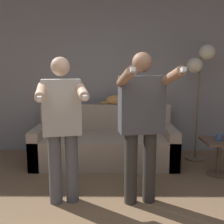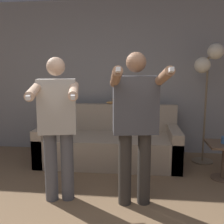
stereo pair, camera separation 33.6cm
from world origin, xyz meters
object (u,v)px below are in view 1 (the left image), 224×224
at_px(couch, 105,145).
at_px(side_table, 219,150).
at_px(person_left, 62,123).
at_px(floor_lamp, 200,68).
at_px(cat, 117,99).
at_px(person_right, 142,118).
at_px(cup, 219,137).

distance_m(couch, side_table, 1.67).
relative_size(person_left, side_table, 3.24).
relative_size(floor_lamp, side_table, 3.75).
height_order(person_left, floor_lamp, floor_lamp).
bearing_deg(cat, floor_lamp, -8.60).
distance_m(cat, floor_lamp, 1.39).
bearing_deg(cat, person_right, -81.80).
height_order(person_left, side_table, person_left).
bearing_deg(person_right, couch, 99.34).
bearing_deg(side_table, couch, 162.84).
bearing_deg(person_right, cup, 25.45).
relative_size(person_left, person_right, 0.97).
xyz_separation_m(floor_lamp, side_table, (0.12, -0.63, -1.11)).
relative_size(person_right, cat, 3.53).
distance_m(person_right, cat, 1.64).
bearing_deg(side_table, cup, -162.98).
relative_size(couch, cat, 4.67).
distance_m(couch, person_left, 1.49).
xyz_separation_m(cat, cup, (1.38, -0.83, -0.42)).
height_order(couch, cat, cat).
bearing_deg(cup, couch, 162.52).
height_order(person_left, cat, person_left).
bearing_deg(person_right, person_left, 171.09).
bearing_deg(person_right, side_table, 25.25).
height_order(person_left, cup, person_left).
relative_size(cat, cup, 4.75).
bearing_deg(floor_lamp, person_right, -126.25).
height_order(couch, person_left, person_left).
xyz_separation_m(person_right, cup, (1.15, 0.79, -0.41)).
bearing_deg(floor_lamp, couch, -174.52).
relative_size(cat, floor_lamp, 0.25).
relative_size(couch, person_right, 1.32).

